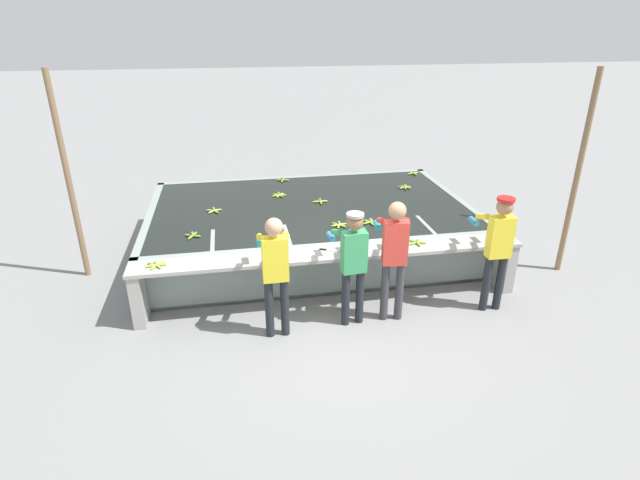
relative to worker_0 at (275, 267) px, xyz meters
The scene contains 21 objects.
ground_plane 1.36m from the worker_0, 23.48° to the left, with size 80.00×80.00×0.00m, color gray.
wash_tank 2.79m from the worker_0, 71.59° to the left, with size 5.53×3.56×0.83m.
work_ledge 1.11m from the worker_0, 34.82° to the left, with size 5.53×0.45×0.83m.
worker_0 is the anchor object (origin of this frame).
worker_1 1.03m from the worker_0, ahead, with size 0.45×0.73×1.60m.
worker_2 1.58m from the worker_0, ahead, with size 0.47×0.74×1.71m.
worker_3 3.05m from the worker_0, ahead, with size 0.42×0.72×1.68m.
banana_bunch_floating_0 4.26m from the worker_0, 48.64° to the left, with size 0.28×0.28×0.08m.
banana_bunch_floating_1 2.30m from the worker_0, 43.27° to the left, with size 0.28×0.27×0.08m.
banana_bunch_floating_2 4.13m from the worker_0, 82.26° to the left, with size 0.28×0.28×0.08m.
banana_bunch_floating_3 3.19m from the worker_0, 83.15° to the left, with size 0.28×0.28×0.08m.
banana_bunch_floating_4 2.89m from the worker_0, 68.39° to the left, with size 0.28×0.28×0.08m.
banana_bunch_floating_5 5.25m from the worker_0, 50.90° to the left, with size 0.28×0.28×0.08m.
banana_bunch_floating_6 2.68m from the worker_0, 107.23° to the left, with size 0.28×0.27×0.08m.
banana_bunch_floating_7 1.88m from the worker_0, 125.63° to the left, with size 0.27×0.27×0.08m.
banana_bunch_floating_8 1.93m from the worker_0, 53.22° to the left, with size 0.28×0.28×0.08m.
banana_bunch_ledge_0 2.22m from the worker_0, 17.55° to the left, with size 0.28×0.27×0.08m.
banana_bunch_ledge_1 1.64m from the worker_0, 158.06° to the left, with size 0.28×0.28×0.08m.
knife_0 1.06m from the worker_0, 39.96° to the left, with size 0.34×0.16×0.02m.
support_post_left 3.67m from the worker_0, 142.34° to the left, with size 0.09×0.09×3.20m.
support_post_right 4.90m from the worker_0, 11.80° to the left, with size 0.09×0.09×3.20m.
Camera 1 is at (-1.32, -5.92, 3.80)m, focal length 28.00 mm.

